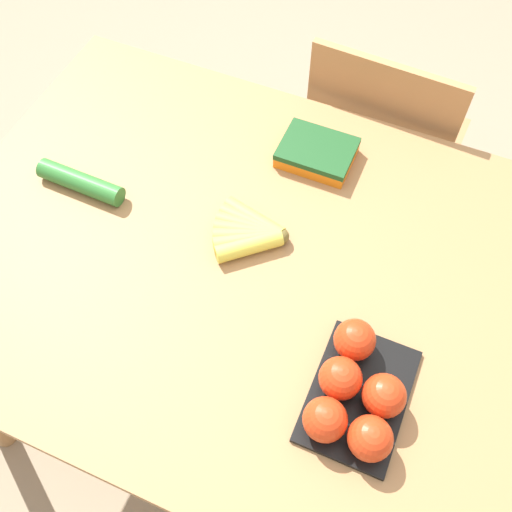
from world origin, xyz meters
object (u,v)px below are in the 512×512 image
chair (379,151)px  carrot_bag (317,152)px  tomato_pack (355,394)px  cucumber_near (81,182)px  banana_bunch (250,232)px

chair → carrot_bag: size_ratio=5.31×
tomato_pack → cucumber_near: (-0.70, 0.23, -0.02)m
carrot_bag → cucumber_near: 0.53m
banana_bunch → cucumber_near: 0.39m
carrot_bag → cucumber_near: bearing=-147.2°
chair → cucumber_near: bearing=52.6°
tomato_pack → carrot_bag: bearing=116.7°
chair → tomato_pack: bearing=103.6°
tomato_pack → carrot_bag: 0.57m
tomato_pack → banana_bunch: bearing=140.9°
chair → cucumber_near: chair is taller
carrot_bag → cucumber_near: size_ratio=0.82×
banana_bunch → chair: bearing=76.3°
chair → tomato_pack: (0.16, -0.86, 0.33)m
tomato_pack → cucumber_near: tomato_pack is taller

